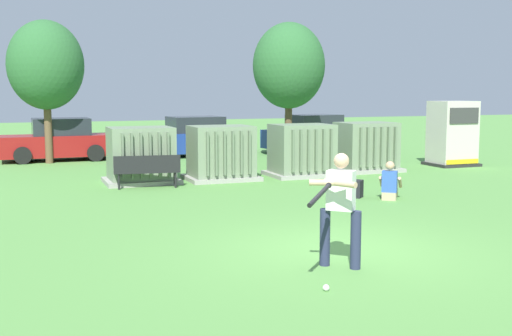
{
  "coord_description": "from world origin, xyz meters",
  "views": [
    {
      "loc": [
        -5.03,
        -9.35,
        2.66
      ],
      "look_at": [
        -0.2,
        3.5,
        1.0
      ],
      "focal_mm": 44.85,
      "sensor_mm": 36.0,
      "label": 1
    }
  ],
  "objects_px": {
    "transformer_mid_west": "(221,154)",
    "transformer_mid_east": "(302,151)",
    "transformer_east": "(366,147)",
    "parked_car_leftmost": "(59,141)",
    "sports_ball": "(326,288)",
    "parked_car_right_of_center": "(312,134)",
    "generator_enclosure": "(452,134)",
    "park_bench": "(147,169)",
    "batter": "(340,204)",
    "transformer_west": "(141,156)",
    "backpack": "(357,189)",
    "parked_car_left_of_center": "(193,138)",
    "seated_spectator": "(390,184)"
  },
  "relations": [
    {
      "from": "transformer_west",
      "to": "generator_enclosure",
      "type": "distance_m",
      "value": 11.23
    },
    {
      "from": "transformer_east",
      "to": "backpack",
      "type": "xyz_separation_m",
      "value": [
        -2.94,
        -4.64,
        -0.57
      ]
    },
    {
      "from": "generator_enclosure",
      "to": "parked_car_right_of_center",
      "type": "distance_m",
      "value": 7.01
    },
    {
      "from": "batter",
      "to": "parked_car_left_of_center",
      "type": "xyz_separation_m",
      "value": [
        2.26,
        16.91,
        -0.22
      ]
    },
    {
      "from": "parked_car_leftmost",
      "to": "parked_car_right_of_center",
      "type": "bearing_deg",
      "value": -0.53
    },
    {
      "from": "transformer_mid_west",
      "to": "transformer_east",
      "type": "bearing_deg",
      "value": 3.42
    },
    {
      "from": "parked_car_right_of_center",
      "to": "backpack",
      "type": "bearing_deg",
      "value": -110.23
    },
    {
      "from": "park_bench",
      "to": "transformer_mid_east",
      "type": "bearing_deg",
      "value": 10.14
    },
    {
      "from": "seated_spectator",
      "to": "parked_car_leftmost",
      "type": "bearing_deg",
      "value": 120.17
    },
    {
      "from": "transformer_east",
      "to": "sports_ball",
      "type": "relative_size",
      "value": 23.33
    },
    {
      "from": "park_bench",
      "to": "seated_spectator",
      "type": "height_order",
      "value": "seated_spectator"
    },
    {
      "from": "sports_ball",
      "to": "parked_car_right_of_center",
      "type": "xyz_separation_m",
      "value": [
        8.39,
        18.01,
        0.71
      ]
    },
    {
      "from": "park_bench",
      "to": "parked_car_right_of_center",
      "type": "xyz_separation_m",
      "value": [
        8.88,
        8.16,
        0.22
      ]
    },
    {
      "from": "park_bench",
      "to": "batter",
      "type": "distance_m",
      "value": 9.0
    },
    {
      "from": "transformer_west",
      "to": "transformer_mid_west",
      "type": "height_order",
      "value": "same"
    },
    {
      "from": "park_bench",
      "to": "seated_spectator",
      "type": "bearing_deg",
      "value": -36.5
    },
    {
      "from": "transformer_west",
      "to": "sports_ball",
      "type": "height_order",
      "value": "transformer_west"
    },
    {
      "from": "transformer_west",
      "to": "transformer_mid_east",
      "type": "relative_size",
      "value": 1.0
    },
    {
      "from": "transformer_mid_east",
      "to": "parked_car_left_of_center",
      "type": "distance_m",
      "value": 7.28
    },
    {
      "from": "transformer_mid_west",
      "to": "parked_car_leftmost",
      "type": "distance_m",
      "value": 8.43
    },
    {
      "from": "parked_car_leftmost",
      "to": "generator_enclosure",
      "type": "bearing_deg",
      "value": -27.11
    },
    {
      "from": "sports_ball",
      "to": "parked_car_right_of_center",
      "type": "bearing_deg",
      "value": 65.02
    },
    {
      "from": "transformer_east",
      "to": "generator_enclosure",
      "type": "relative_size",
      "value": 0.91
    },
    {
      "from": "seated_spectator",
      "to": "sports_ball",
      "type": "bearing_deg",
      "value": -128.58
    },
    {
      "from": "transformer_mid_west",
      "to": "transformer_mid_east",
      "type": "bearing_deg",
      "value": -1.27
    },
    {
      "from": "sports_ball",
      "to": "parked_car_left_of_center",
      "type": "xyz_separation_m",
      "value": [
        2.94,
        17.84,
        0.71
      ]
    },
    {
      "from": "transformer_east",
      "to": "parked_car_right_of_center",
      "type": "relative_size",
      "value": 0.48
    },
    {
      "from": "parked_car_left_of_center",
      "to": "seated_spectator",
      "type": "bearing_deg",
      "value": -81.31
    },
    {
      "from": "transformer_mid_west",
      "to": "batter",
      "type": "bearing_deg",
      "value": -97.18
    },
    {
      "from": "backpack",
      "to": "transformer_east",
      "type": "bearing_deg",
      "value": 57.6
    },
    {
      "from": "generator_enclosure",
      "to": "parked_car_right_of_center",
      "type": "bearing_deg",
      "value": 109.82
    },
    {
      "from": "transformer_mid_west",
      "to": "park_bench",
      "type": "relative_size",
      "value": 1.14
    },
    {
      "from": "generator_enclosure",
      "to": "parked_car_left_of_center",
      "type": "height_order",
      "value": "generator_enclosure"
    },
    {
      "from": "transformer_east",
      "to": "parked_car_leftmost",
      "type": "relative_size",
      "value": 0.5
    },
    {
      "from": "park_bench",
      "to": "sports_ball",
      "type": "relative_size",
      "value": 20.41
    },
    {
      "from": "transformer_west",
      "to": "transformer_east",
      "type": "bearing_deg",
      "value": 1.1
    },
    {
      "from": "transformer_mid_east",
      "to": "park_bench",
      "type": "bearing_deg",
      "value": -169.86
    },
    {
      "from": "seated_spectator",
      "to": "parked_car_leftmost",
      "type": "height_order",
      "value": "parked_car_leftmost"
    },
    {
      "from": "transformer_mid_west",
      "to": "batter",
      "type": "relative_size",
      "value": 1.21
    },
    {
      "from": "transformer_east",
      "to": "batter",
      "type": "xyz_separation_m",
      "value": [
        -6.4,
        -10.18,
        0.19
      ]
    },
    {
      "from": "transformer_mid_east",
      "to": "park_bench",
      "type": "distance_m",
      "value": 5.15
    },
    {
      "from": "parked_car_leftmost",
      "to": "parked_car_right_of_center",
      "type": "relative_size",
      "value": 0.96
    },
    {
      "from": "transformer_east",
      "to": "parked_car_left_of_center",
      "type": "bearing_deg",
      "value": 121.64
    },
    {
      "from": "transformer_mid_west",
      "to": "transformer_mid_east",
      "type": "xyz_separation_m",
      "value": [
        2.64,
        -0.06,
        0.0
      ]
    },
    {
      "from": "backpack",
      "to": "parked_car_right_of_center",
      "type": "relative_size",
      "value": 0.1
    },
    {
      "from": "transformer_mid_east",
      "to": "seated_spectator",
      "type": "height_order",
      "value": "transformer_mid_east"
    },
    {
      "from": "backpack",
      "to": "batter",
      "type": "bearing_deg",
      "value": -121.96
    },
    {
      "from": "park_bench",
      "to": "parked_car_left_of_center",
      "type": "height_order",
      "value": "parked_car_left_of_center"
    },
    {
      "from": "transformer_east",
      "to": "parked_car_leftmost",
      "type": "height_order",
      "value": "same"
    },
    {
      "from": "sports_ball",
      "to": "transformer_west",
      "type": "bearing_deg",
      "value": 92.34
    }
  ]
}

